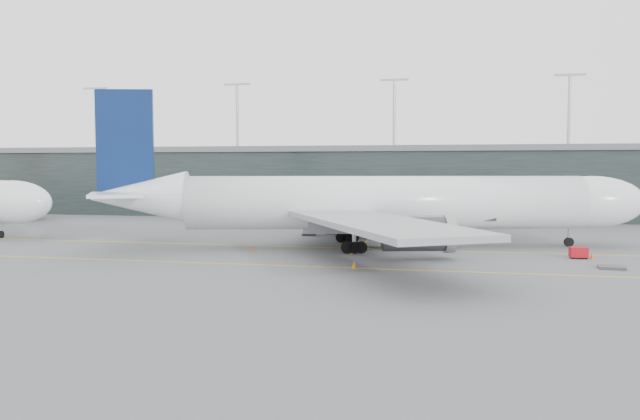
# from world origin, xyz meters

# --- Properties ---
(ground) EXTENTS (320.00, 320.00, 0.00)m
(ground) POSITION_xyz_m (0.00, 0.00, 0.00)
(ground) COLOR #525357
(ground) RESTS_ON ground
(taxiline_a) EXTENTS (160.00, 0.25, 0.02)m
(taxiline_a) POSITION_xyz_m (0.00, -4.00, 0.01)
(taxiline_a) COLOR gold
(taxiline_a) RESTS_ON ground
(taxiline_b) EXTENTS (160.00, 0.25, 0.02)m
(taxiline_b) POSITION_xyz_m (0.00, -20.00, 0.01)
(taxiline_b) COLOR gold
(taxiline_b) RESTS_ON ground
(taxiline_lead_main) EXTENTS (0.25, 60.00, 0.02)m
(taxiline_lead_main) POSITION_xyz_m (5.00, 20.00, 0.01)
(taxiline_lead_main) COLOR gold
(taxiline_lead_main) RESTS_ON ground
(terminal) EXTENTS (240.00, 36.00, 29.00)m
(terminal) POSITION_xyz_m (-0.00, 58.00, 7.62)
(terminal) COLOR black
(terminal) RESTS_ON ground
(main_aircraft) EXTENTS (74.01, 68.30, 20.97)m
(main_aircraft) POSITION_xyz_m (7.80, -2.32, 5.88)
(main_aircraft) COLOR white
(main_aircraft) RESTS_ON ground
(jet_bridge) EXTENTS (6.57, 45.03, 6.85)m
(jet_bridge) POSITION_xyz_m (19.86, 24.15, 5.13)
(jet_bridge) COLOR #29282D
(jet_bridge) RESTS_ON ground
(gse_cart) EXTENTS (2.11, 1.46, 1.36)m
(gse_cart) POSITION_xyz_m (31.90, -7.64, 0.76)
(gse_cart) COLOR #A70B16
(gse_cart) RESTS_ON ground
(baggage_dolly) EXTENTS (2.91, 2.44, 0.27)m
(baggage_dolly) POSITION_xyz_m (33.88, -14.72, 0.16)
(baggage_dolly) COLOR #3B3A3F
(baggage_dolly) RESTS_ON ground
(uld_a) EXTENTS (2.64, 2.31, 2.08)m
(uld_a) POSITION_xyz_m (-4.94, 9.99, 1.09)
(uld_a) COLOR #37363B
(uld_a) RESTS_ON ground
(uld_b) EXTENTS (1.99, 1.62, 1.76)m
(uld_b) POSITION_xyz_m (-1.69, 12.54, 0.92)
(uld_b) COLOR #37363B
(uld_b) RESTS_ON ground
(uld_c) EXTENTS (2.06, 1.72, 1.75)m
(uld_c) POSITION_xyz_m (0.18, 10.59, 0.92)
(uld_c) COLOR #37363B
(uld_c) RESTS_ON ground
(cone_nose) EXTENTS (0.50, 0.50, 0.80)m
(cone_nose) POSITION_xyz_m (33.42, -7.52, 0.40)
(cone_nose) COLOR #D6630B
(cone_nose) RESTS_ON ground
(cone_wing_stbd) EXTENTS (0.50, 0.50, 0.80)m
(cone_wing_stbd) POSITION_xyz_m (6.93, -20.19, 0.40)
(cone_wing_stbd) COLOR orange
(cone_wing_stbd) RESTS_ON ground
(cone_wing_port) EXTENTS (0.50, 0.50, 0.80)m
(cone_wing_port) POSITION_xyz_m (10.73, 12.38, 0.40)
(cone_wing_port) COLOR orange
(cone_wing_port) RESTS_ON ground
(cone_tail) EXTENTS (0.39, 0.39, 0.62)m
(cone_tail) POSITION_xyz_m (-7.54, -10.48, 0.31)
(cone_tail) COLOR #E3440C
(cone_tail) RESTS_ON ground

